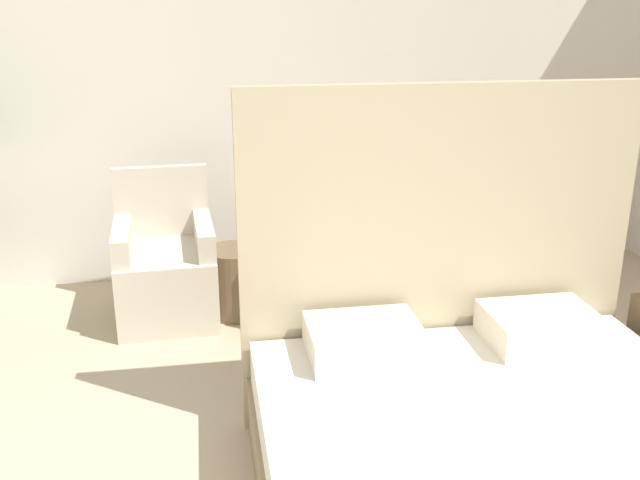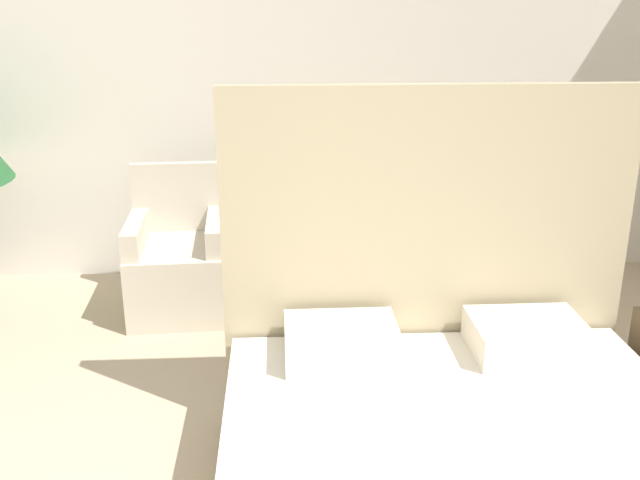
# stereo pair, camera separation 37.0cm
# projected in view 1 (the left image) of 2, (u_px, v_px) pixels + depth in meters

# --- Properties ---
(wall_back) EXTENTS (10.00, 0.06, 2.90)m
(wall_back) POSITION_uv_depth(u_px,v_px,m) (271.00, 62.00, 4.64)
(wall_back) COLOR silver
(wall_back) RESTS_ON ground_plane
(bed) EXTENTS (1.75, 2.02, 1.52)m
(bed) POSITION_uv_depth(u_px,v_px,m) (513.00, 476.00, 2.46)
(bed) COLOR #8C7A5B
(bed) RESTS_ON ground_plane
(armchair_near_window_left) EXTENTS (0.61, 0.69, 0.87)m
(armchair_near_window_left) POSITION_uv_depth(u_px,v_px,m) (166.00, 273.00, 4.28)
(armchair_near_window_left) COLOR beige
(armchair_near_window_left) RESTS_ON ground_plane
(armchair_near_window_right) EXTENTS (0.62, 0.70, 0.87)m
(armchair_near_window_right) POSITION_uv_depth(u_px,v_px,m) (302.00, 265.00, 4.41)
(armchair_near_window_right) COLOR beige
(armchair_near_window_right) RESTS_ON ground_plane
(side_table) EXTENTS (0.35, 0.35, 0.42)m
(side_table) POSITION_uv_depth(u_px,v_px,m) (236.00, 281.00, 4.33)
(side_table) COLOR brown
(side_table) RESTS_ON ground_plane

